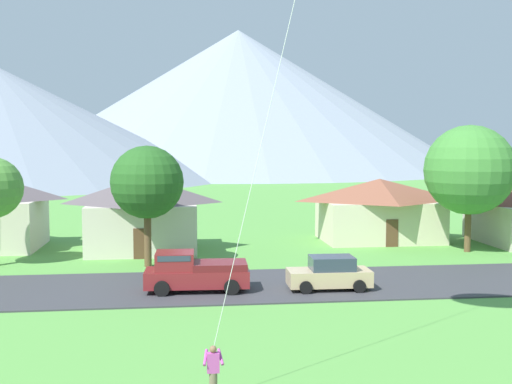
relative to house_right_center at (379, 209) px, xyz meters
name	(u,v)px	position (x,y,z in m)	size (l,w,h in m)	color
road_strip	(261,285)	(-11.02, -14.32, -2.43)	(160.00, 7.88, 0.08)	#38383D
mountain_east_ridge	(238,100)	(1.21, 129.24, 16.64)	(124.39, 124.39, 38.23)	gray
house_right_center	(379,209)	(0.00, 0.00, 0.00)	(9.40, 6.54, 4.77)	beige
house_rightmost	(143,213)	(-17.77, -2.61, 0.21)	(7.91, 6.69, 5.18)	beige
tree_near_left	(147,183)	(-17.17, -8.30, 2.66)	(4.42, 4.42, 7.36)	brown
tree_right_of_center	(469,170)	(4.51, -5.62, 3.18)	(6.16, 6.16, 8.74)	brown
parked_car_tan_mid_west	(330,274)	(-7.67, -15.79, -1.60)	(4.24, 2.15, 1.68)	tan
pickup_truck_maroon_east_side	(194,272)	(-14.54, -15.35, -1.41)	(5.27, 2.48, 1.99)	maroon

